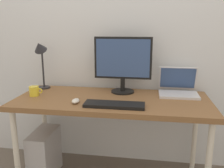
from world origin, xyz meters
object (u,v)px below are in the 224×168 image
Objects in this scene: desk_lamp at (40,54)px; computer_tower at (45,154)px; desk at (112,106)px; mouse at (76,101)px; coffee_mug at (34,91)px; laptop at (178,87)px; monitor at (123,62)px; keyboard at (114,105)px.

computer_tower is at bearing -70.56° from desk_lamp.
mouse is at bearing -147.87° from desk.
coffee_mug reaches higher than mouse.
mouse is at bearing -154.63° from laptop.
desk is at bearing 32.13° from mouse.
desk is 4.86× the size of laptop.
monitor is at bearing 48.23° from mouse.
desk is at bearing -158.13° from laptop.
coffee_mug is (-0.65, -0.02, 0.10)m from desk.
desk_lamp reaches higher than keyboard.
desk is at bearing 2.87° from computer_tower.
keyboard is (0.72, -0.39, -0.31)m from desk_lamp.
desk is at bearing 103.80° from keyboard.
laptop is at bearing 12.21° from computer_tower.
laptop is at bearing 0.88° from desk_lamp.
coffee_mug is (-0.70, 0.17, 0.03)m from keyboard.
monitor reaches higher than coffee_mug.
laptop reaches higher than computer_tower.
monitor is 0.74m from desk_lamp.
desk_lamp is at bearing 139.91° from mouse.
monitor is at bearing -177.66° from laptop.
mouse is 0.78× the size of coffee_mug.
desk is 3.53× the size of keyboard.
monitor reaches higher than keyboard.
monitor reaches higher than desk_lamp.
mouse is at bearing 174.47° from keyboard.
laptop is 0.71× the size of desk_lamp.
laptop is 2.79× the size of coffee_mug.
laptop is (0.47, 0.02, -0.21)m from monitor.
keyboard is 0.86m from computer_tower.
desk is 0.39m from monitor.
desk_lamp is at bearing 96.53° from coffee_mug.
desk_lamp is (-0.74, 0.00, 0.05)m from monitor.
coffee_mug reaches higher than keyboard.
desk_lamp is 0.88m from keyboard.
monitor is 0.52m from laptop.
monitor is at bearing 87.39° from keyboard.
mouse is (0.42, -0.36, -0.30)m from desk_lamp.
computer_tower is at bearing -161.11° from monitor.
monitor is 1.11× the size of keyboard.
keyboard is at bearing -13.43° from coffee_mug.
desk is 0.80m from desk_lamp.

